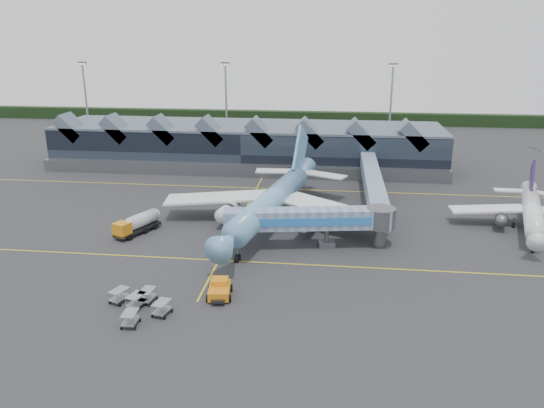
# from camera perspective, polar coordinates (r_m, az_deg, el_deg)

# --- Properties ---
(ground) EXTENTS (260.00, 260.00, 0.00)m
(ground) POSITION_cam_1_polar(r_m,az_deg,el_deg) (81.68, -4.54, -3.78)
(ground) COLOR #2B2C2E
(ground) RESTS_ON ground
(taxi_stripes) EXTENTS (120.00, 60.00, 0.01)m
(taxi_stripes) POSITION_cam_1_polar(r_m,az_deg,el_deg) (90.87, -3.32, -1.45)
(taxi_stripes) COLOR gold
(taxi_stripes) RESTS_ON ground
(tree_line_far) EXTENTS (260.00, 4.00, 4.00)m
(tree_line_far) POSITION_cam_1_polar(r_m,az_deg,el_deg) (187.07, 2.07, 9.33)
(tree_line_far) COLOR black
(tree_line_far) RESTS_ON ground
(terminal) EXTENTS (90.00, 22.25, 12.52)m
(terminal) POSITION_cam_1_polar(r_m,az_deg,el_deg) (125.93, -2.67, 6.38)
(terminal) COLOR black
(terminal) RESTS_ON ground
(light_masts) EXTENTS (132.40, 42.56, 22.45)m
(light_masts) POSITION_cam_1_polar(r_m,az_deg,el_deg) (138.34, 9.26, 10.42)
(light_masts) COLOR #94979C
(light_masts) RESTS_ON ground
(main_airliner) EXTENTS (37.75, 44.01, 14.21)m
(main_airliner) POSITION_cam_1_polar(r_m,az_deg,el_deg) (86.77, 0.21, 0.53)
(main_airliner) COLOR #5E90BE
(main_airliner) RESTS_ON ground
(regional_jet) EXTENTS (24.60, 27.43, 9.55)m
(regional_jet) POSITION_cam_1_polar(r_m,az_deg,el_deg) (94.18, 26.19, -0.69)
(regional_jet) COLOR white
(regional_jet) RESTS_ON ground
(jet_bridge) EXTENTS (24.96, 7.58, 6.04)m
(jet_bridge) POSITION_cam_1_polar(r_m,az_deg,el_deg) (77.31, 5.20, -1.71)
(jet_bridge) COLOR #657CA8
(jet_bridge) RESTS_ON ground
(fuel_truck) EXTENTS (5.46, 8.77, 3.02)m
(fuel_truck) POSITION_cam_1_polar(r_m,az_deg,el_deg) (85.98, -14.17, -1.95)
(fuel_truck) COLOR black
(fuel_truck) RESTS_ON ground
(pushback_tug) EXTENTS (3.34, 4.80, 2.01)m
(pushback_tug) POSITION_cam_1_polar(r_m,az_deg,el_deg) (64.56, -5.66, -9.12)
(pushback_tug) COLOR orange
(pushback_tug) RESTS_ON ground
(baggage_carts) EXTENTS (7.98, 7.66, 1.59)m
(baggage_carts) POSITION_cam_1_polar(r_m,az_deg,el_deg) (63.14, -14.10, -10.29)
(baggage_carts) COLOR #95989D
(baggage_carts) RESTS_ON ground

